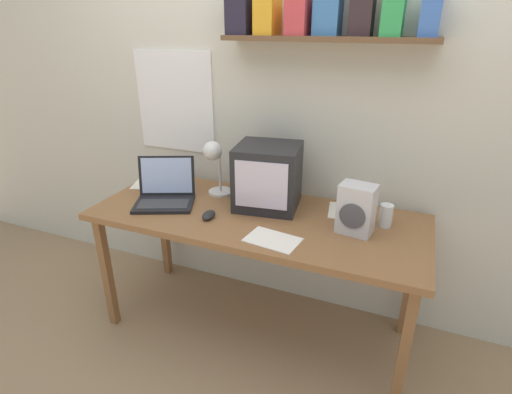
# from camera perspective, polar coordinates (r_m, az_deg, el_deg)

# --- Properties ---
(ground_plane) EXTENTS (12.00, 12.00, 0.00)m
(ground_plane) POSITION_cam_1_polar(r_m,az_deg,el_deg) (2.51, 0.00, -17.96)
(ground_plane) COLOR #9F815E
(back_wall) EXTENTS (5.60, 0.24, 2.60)m
(back_wall) POSITION_cam_1_polar(r_m,az_deg,el_deg) (2.28, 4.11, 14.67)
(back_wall) COLOR beige
(back_wall) RESTS_ON ground_plane
(corner_desk) EXTENTS (1.74, 0.70, 0.75)m
(corner_desk) POSITION_cam_1_polar(r_m,az_deg,el_deg) (2.12, 0.00, -4.02)
(corner_desk) COLOR #8D5E37
(corner_desk) RESTS_ON ground_plane
(crt_monitor) EXTENTS (0.37, 0.35, 0.34)m
(crt_monitor) POSITION_cam_1_polar(r_m,az_deg,el_deg) (2.12, 1.70, 2.95)
(crt_monitor) COLOR #232326
(crt_monitor) RESTS_ON corner_desk
(laptop) EXTENTS (0.39, 0.37, 0.24)m
(laptop) POSITION_cam_1_polar(r_m,az_deg,el_deg) (2.27, -12.84, 0.79)
(laptop) COLOR black
(laptop) RESTS_ON corner_desk
(desk_lamp) EXTENTS (0.14, 0.19, 0.33)m
(desk_lamp) POSITION_cam_1_polar(r_m,az_deg,el_deg) (2.24, -5.96, 5.29)
(desk_lamp) COLOR silver
(desk_lamp) RESTS_ON corner_desk
(juice_glass) EXTENTS (0.06, 0.06, 0.11)m
(juice_glass) POSITION_cam_1_polar(r_m,az_deg,el_deg) (2.05, 18.03, -2.68)
(juice_glass) COLOR white
(juice_glass) RESTS_ON corner_desk
(space_heater) EXTENTS (0.18, 0.14, 0.24)m
(space_heater) POSITION_cam_1_polar(r_m,az_deg,el_deg) (1.92, 14.14, -1.69)
(space_heater) COLOR silver
(space_heater) RESTS_ON corner_desk
(computer_mouse) EXTENTS (0.07, 0.11, 0.03)m
(computer_mouse) POSITION_cam_1_polar(r_m,az_deg,el_deg) (2.06, -6.78, -2.56)
(computer_mouse) COLOR #232326
(computer_mouse) RESTS_ON corner_desk
(loose_paper_near_monitor) EXTENTS (0.25, 0.23, 0.00)m
(loose_paper_near_monitor) POSITION_cam_1_polar(r_m,az_deg,el_deg) (2.17, 13.27, -2.03)
(loose_paper_near_monitor) COLOR white
(loose_paper_near_monitor) RESTS_ON corner_desk
(loose_paper_near_laptop) EXTENTS (0.28, 0.24, 0.00)m
(loose_paper_near_laptop) POSITION_cam_1_polar(r_m,az_deg,el_deg) (2.55, -14.54, 1.81)
(loose_paper_near_laptop) COLOR white
(loose_paper_near_laptop) RESTS_ON corner_desk
(open_notebook) EXTENTS (0.26, 0.19, 0.00)m
(open_notebook) POSITION_cam_1_polar(r_m,az_deg,el_deg) (1.85, 2.39, -6.12)
(open_notebook) COLOR white
(open_notebook) RESTS_ON corner_desk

